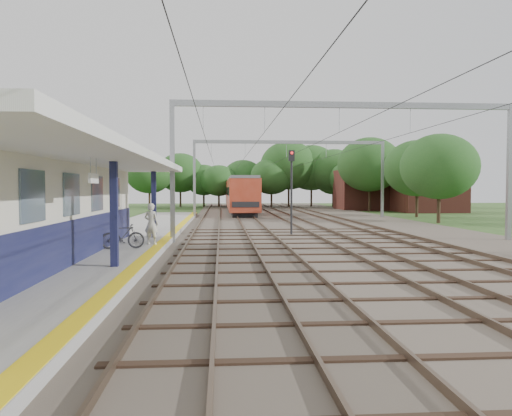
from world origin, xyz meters
name	(u,v)px	position (x,y,z in m)	size (l,w,h in m)	color
ground	(358,329)	(0.00, 0.00, 0.00)	(160.00, 160.00, 0.00)	#2D4C1E
ballast_bed	(304,222)	(4.00, 30.00, 0.05)	(18.00, 90.00, 0.10)	#473D33
platform	(116,243)	(-7.50, 14.00, 0.17)	(5.00, 52.00, 0.35)	gray
yellow_stripe	(165,239)	(-5.25, 14.00, 0.35)	(0.45, 52.00, 0.01)	yellow
station_building	(26,210)	(-8.88, 7.00, 2.04)	(3.41, 18.00, 3.40)	beige
canopy	(50,158)	(-7.77, 6.00, 3.64)	(6.40, 20.00, 3.44)	#13163E
rail_tracks	(273,220)	(1.50, 30.00, 0.18)	(11.80, 88.00, 0.15)	brown
catenary_system	(307,149)	(3.39, 25.28, 5.51)	(17.22, 88.00, 7.00)	gray
tree_band	(270,172)	(3.84, 57.12, 4.92)	(31.72, 30.88, 8.82)	#382619
house_near	(428,186)	(21.00, 46.00, 2.99)	(7.00, 6.12, 7.89)	brown
house_far	(370,184)	(16.00, 52.00, 3.23)	(8.00, 6.12, 8.66)	brown
person	(151,224)	(-5.60, 11.93, 1.23)	(0.64, 0.42, 1.76)	beige
bicycle	(123,236)	(-6.53, 10.48, 0.86)	(0.48, 1.69, 1.02)	black
train	(238,193)	(-0.50, 52.08, 2.11)	(2.87, 35.76, 3.78)	black
signal_post	(292,180)	(1.35, 18.69, 3.21)	(0.35, 0.29, 4.88)	black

